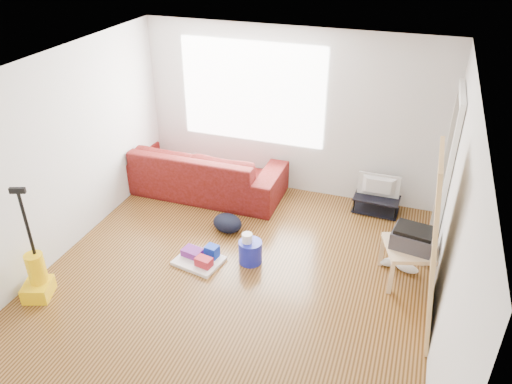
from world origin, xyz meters
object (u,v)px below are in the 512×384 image
(side_table, at_px, (411,252))
(cleaning_tray, at_px, (200,258))
(bucket, at_px, (250,261))
(backpack, at_px, (228,230))
(vacuum, at_px, (37,277))
(sofa, at_px, (202,191))
(tv_stand, at_px, (376,204))

(side_table, bearing_deg, cleaning_tray, -168.17)
(bucket, relative_size, backpack, 0.69)
(side_table, distance_m, vacuum, 4.29)
(sofa, xyz_separation_m, cleaning_tray, (0.73, -1.66, 0.06))
(sofa, xyz_separation_m, backpack, (0.79, -0.89, 0.00))
(backpack, bearing_deg, cleaning_tray, -74.88)
(sofa, height_order, tv_stand, sofa)
(tv_stand, relative_size, backpack, 1.55)
(side_table, bearing_deg, tv_stand, 111.18)
(tv_stand, xyz_separation_m, backpack, (-1.86, -1.16, -0.13))
(side_table, bearing_deg, backpack, 174.03)
(vacuum, bearing_deg, side_table, 3.28)
(tv_stand, relative_size, side_table, 0.91)
(sofa, distance_m, backpack, 1.19)
(tv_stand, xyz_separation_m, vacuum, (-3.40, -3.08, 0.13))
(sofa, relative_size, backpack, 5.95)
(bucket, xyz_separation_m, vacuum, (-2.07, -1.37, 0.26))
(side_table, bearing_deg, sofa, 160.36)
(sofa, height_order, vacuum, vacuum)
(tv_stand, height_order, backpack, tv_stand)
(bucket, bearing_deg, vacuum, -146.52)
(bucket, distance_m, vacuum, 2.50)
(tv_stand, distance_m, vacuum, 4.59)
(sofa, distance_m, cleaning_tray, 1.81)
(bucket, bearing_deg, tv_stand, 52.12)
(sofa, height_order, bucket, sofa)
(vacuum, bearing_deg, bucket, 13.83)
(side_table, distance_m, backpack, 2.46)
(sofa, bearing_deg, bucket, 132.42)
(vacuum, bearing_deg, cleaning_tray, 18.24)
(sofa, xyz_separation_m, vacuum, (-0.75, -2.81, 0.26))
(cleaning_tray, xyz_separation_m, backpack, (0.06, 0.77, -0.06))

